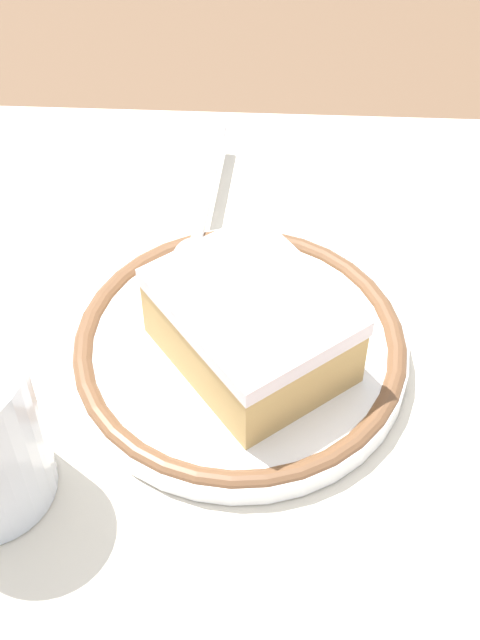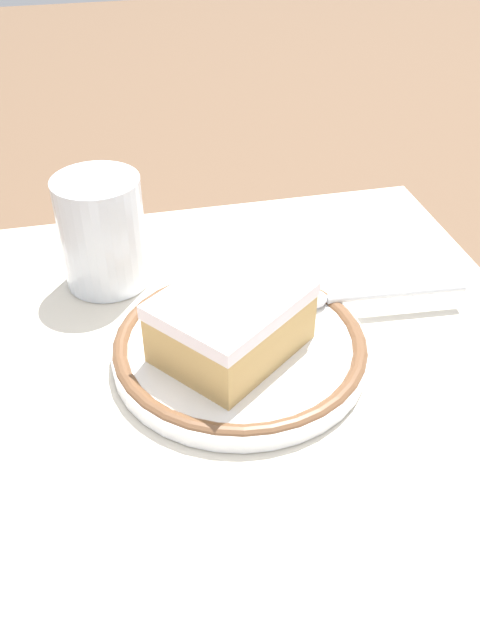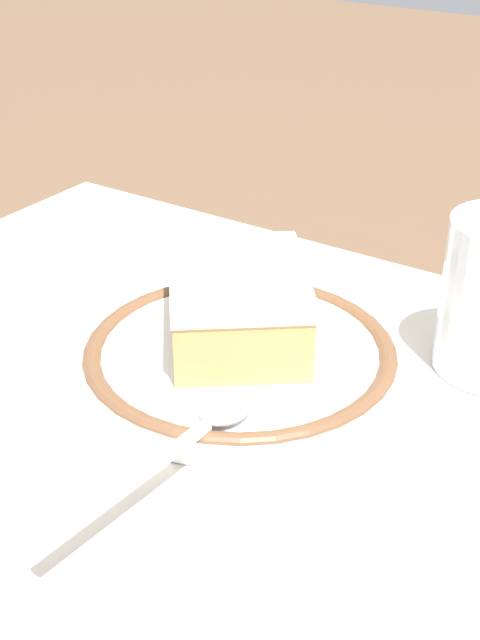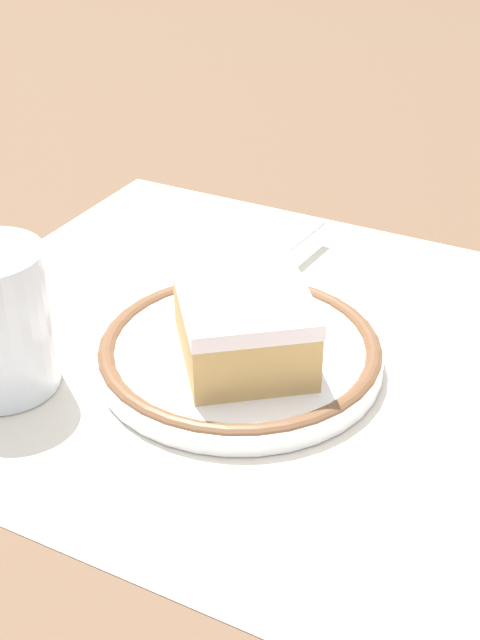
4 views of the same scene
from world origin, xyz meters
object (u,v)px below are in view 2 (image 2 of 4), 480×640
cup (103,238)px  spoon (345,297)px  plate (240,347)px  cake_slice (231,322)px

cup → spoon: bearing=62.1°
spoon → cup: (-0.09, -0.18, 0.02)m
spoon → plate: bearing=-72.1°
plate → spoon: size_ratio=1.28×
plate → cake_slice: cake_slice is taller
plate → cup: (-0.12, -0.09, 0.03)m
plate → spoon: bearing=107.9°
cup → cake_slice: bearing=31.6°
cake_slice → cup: (-0.13, -0.08, 0.00)m
plate → cake_slice: size_ratio=1.47×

